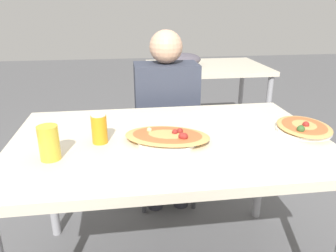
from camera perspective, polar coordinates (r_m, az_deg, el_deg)
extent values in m
cube|color=beige|center=(1.47, 0.22, -2.75)|extent=(1.39, 0.90, 0.04)
cylinder|color=#99999E|center=(2.03, -19.91, -9.10)|extent=(0.05, 0.05, 0.73)
cylinder|color=#99999E|center=(2.15, 15.89, -6.89)|extent=(0.05, 0.05, 0.73)
cube|color=#4C4C4C|center=(2.24, -0.41, -2.74)|extent=(0.40, 0.40, 0.04)
cube|color=#4C4C4C|center=(2.34, -1.03, 4.00)|extent=(0.38, 0.03, 0.40)
cylinder|color=#38383D|center=(2.23, 4.60, -9.60)|extent=(0.03, 0.03, 0.41)
cylinder|color=#38383D|center=(2.18, -4.29, -10.23)|extent=(0.03, 0.03, 0.41)
cylinder|color=#38383D|center=(2.52, 2.94, -5.73)|extent=(0.03, 0.03, 0.41)
cylinder|color=#38383D|center=(2.48, -4.84, -6.21)|extent=(0.03, 0.03, 0.41)
cylinder|color=#2D2D38|center=(2.24, 2.32, -8.75)|extent=(0.10, 0.10, 0.45)
cylinder|color=#2D2D38|center=(2.22, -2.28, -9.06)|extent=(0.10, 0.10, 0.45)
cube|color=#333847|center=(2.12, -0.32, 3.89)|extent=(0.40, 0.24, 0.52)
sphere|color=tan|center=(2.04, -0.35, 13.64)|extent=(0.20, 0.20, 0.20)
cylinder|color=white|center=(1.42, -0.14, -2.39)|extent=(0.26, 0.26, 0.01)
ellipsoid|color=tan|center=(1.41, -0.14, -1.76)|extent=(0.42, 0.34, 0.02)
ellipsoid|color=#D16033|center=(1.41, -0.14, -1.53)|extent=(0.35, 0.28, 0.01)
sphere|color=maroon|center=(1.42, 1.22, -1.08)|extent=(0.03, 0.03, 0.03)
sphere|color=beige|center=(1.44, -3.28, -0.71)|extent=(0.02, 0.02, 0.02)
sphere|color=maroon|center=(1.37, 2.85, -1.85)|extent=(0.03, 0.03, 0.03)
sphere|color=maroon|center=(1.37, 2.49, -1.79)|extent=(0.03, 0.03, 0.03)
sphere|color=maroon|center=(1.43, 2.09, -0.89)|extent=(0.03, 0.03, 0.03)
cylinder|color=orange|center=(1.42, -11.87, -0.56)|extent=(0.07, 0.07, 0.12)
cylinder|color=silver|center=(1.39, -12.05, 1.83)|extent=(0.06, 0.06, 0.00)
cylinder|color=gold|center=(1.32, -20.01, -2.77)|extent=(0.08, 0.08, 0.14)
cylinder|color=white|center=(1.65, 22.52, -0.61)|extent=(0.25, 0.25, 0.01)
ellipsoid|color=tan|center=(1.65, 22.60, -0.06)|extent=(0.28, 0.33, 0.02)
ellipsoid|color=#D16033|center=(1.65, 22.63, 0.13)|extent=(0.23, 0.27, 0.01)
sphere|color=#335928|center=(1.56, 22.13, -0.48)|extent=(0.03, 0.03, 0.03)
sphere|color=maroon|center=(1.63, 22.88, 0.23)|extent=(0.03, 0.03, 0.03)
cube|color=beige|center=(3.19, 6.69, 10.10)|extent=(1.10, 0.80, 0.04)
ellipsoid|color=#4C4751|center=(3.13, 2.77, 11.49)|extent=(0.32, 0.24, 0.12)
cylinder|color=#99999E|center=(2.87, -1.61, 1.08)|extent=(0.05, 0.05, 0.73)
cylinder|color=#99999E|center=(3.14, 16.88, 1.89)|extent=(0.05, 0.05, 0.73)
cylinder|color=#99999E|center=(3.53, -2.90, 4.88)|extent=(0.05, 0.05, 0.73)
cylinder|color=#99999E|center=(3.75, 12.56, 5.35)|extent=(0.05, 0.05, 0.73)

